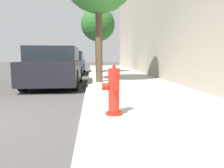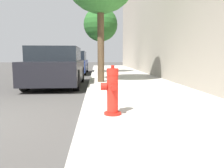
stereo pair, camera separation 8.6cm
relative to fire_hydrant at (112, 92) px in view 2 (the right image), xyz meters
The scene contains 5 objects.
sidewalk_slab 1.13m from the fire_hydrant, ahead, with size 3.13×40.00×0.14m.
fire_hydrant is the anchor object (origin of this frame).
parked_car_near 4.97m from the fire_hydrant, 110.12° to the left, with size 1.82×3.81×1.43m.
parked_car_mid 10.88m from the fire_hydrant, 99.45° to the left, with size 1.87×4.34×1.43m.
street_tree_far 10.14m from the fire_hydrant, 89.87° to the left, with size 2.02×2.02×3.87m.
Camera 2 is at (2.02, -3.56, 1.08)m, focal length 35.00 mm.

